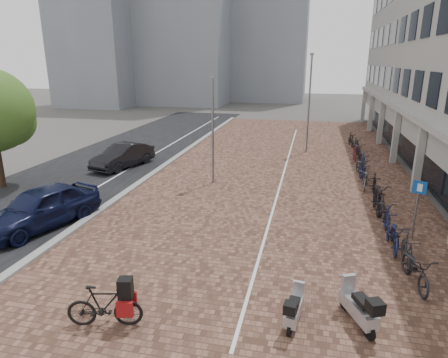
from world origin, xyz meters
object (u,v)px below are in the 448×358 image
(parking_sign, at_px, (417,201))
(scooter_back, at_px, (294,307))
(car_dark, at_px, (123,156))
(hero_bike, at_px, (104,305))
(scooter_front, at_px, (358,305))
(car_navy, at_px, (41,207))

(parking_sign, bearing_deg, scooter_back, -99.36)
(car_dark, distance_m, parking_sign, 16.53)
(hero_bike, relative_size, parking_sign, 0.87)
(car_dark, height_order, hero_bike, car_dark)
(car_dark, height_order, parking_sign, parking_sign)
(car_dark, bearing_deg, scooter_front, -29.64)
(scooter_front, bearing_deg, hero_bike, 168.86)
(car_dark, bearing_deg, scooter_back, -34.09)
(scooter_front, bearing_deg, parking_sign, 41.83)
(car_navy, height_order, scooter_back, car_navy)
(car_dark, relative_size, hero_bike, 2.25)
(car_dark, relative_size, scooter_front, 2.72)
(car_navy, relative_size, scooter_front, 2.98)
(car_dark, bearing_deg, hero_bike, -49.83)
(car_dark, xyz_separation_m, hero_bike, (6.47, -13.91, -0.13))
(car_navy, relative_size, parking_sign, 2.14)
(scooter_back, distance_m, parking_sign, 7.19)
(scooter_back, bearing_deg, car_dark, 138.89)
(scooter_front, bearing_deg, scooter_back, 167.29)
(hero_bike, height_order, scooter_front, hero_bike)
(scooter_back, xyz_separation_m, parking_sign, (4.00, 5.90, 1.00))
(car_dark, height_order, scooter_front, car_dark)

